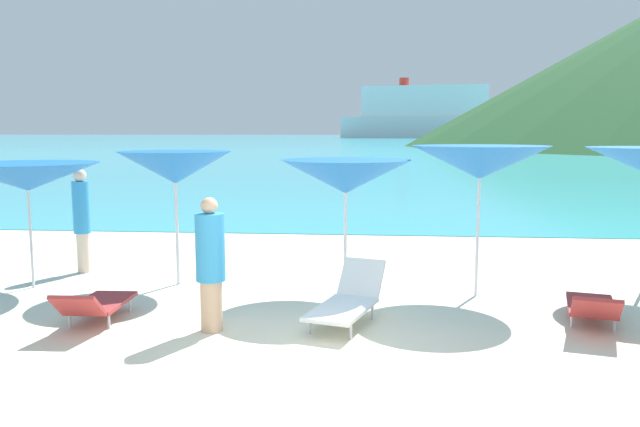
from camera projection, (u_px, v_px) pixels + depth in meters
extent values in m
cube|color=beige|center=(351.00, 232.00, 16.89)|extent=(50.00, 100.00, 0.30)
cube|color=#38B7CC|center=(375.00, 138.00, 232.80)|extent=(650.00, 440.00, 0.02)
cylinder|color=silver|center=(30.00, 229.00, 10.21)|extent=(0.04, 0.04, 1.93)
cone|color=blue|center=(27.00, 177.00, 10.10)|extent=(2.33, 2.33, 0.45)
sphere|color=silver|center=(27.00, 168.00, 10.08)|extent=(0.07, 0.07, 0.07)
cylinder|color=silver|center=(177.00, 223.00, 10.42)|extent=(0.05, 0.05, 2.08)
cone|color=blue|center=(175.00, 167.00, 10.30)|extent=(2.01, 2.01, 0.53)
sphere|color=silver|center=(175.00, 158.00, 10.28)|extent=(0.07, 0.07, 0.07)
cylinder|color=silver|center=(345.00, 232.00, 9.78)|extent=(0.05, 0.05, 1.98)
cone|color=blue|center=(346.00, 177.00, 9.67)|extent=(2.17, 2.17, 0.52)
sphere|color=silver|center=(346.00, 166.00, 9.65)|extent=(0.07, 0.07, 0.07)
cylinder|color=silver|center=(478.00, 226.00, 9.66)|extent=(0.05, 0.05, 2.20)
cone|color=blue|center=(480.00, 162.00, 9.53)|extent=(2.25, 2.25, 0.51)
sphere|color=silver|center=(480.00, 152.00, 9.51)|extent=(0.07, 0.07, 0.07)
cube|color=#A53333|center=(591.00, 305.00, 8.54)|extent=(0.87, 1.29, 0.05)
cube|color=#A53333|center=(596.00, 309.00, 7.74)|extent=(0.68, 0.64, 0.39)
cylinder|color=silver|center=(608.00, 308.00, 8.82)|extent=(0.04, 0.04, 0.17)
cylinder|color=silver|center=(569.00, 305.00, 8.98)|extent=(0.04, 0.04, 0.17)
cylinder|color=silver|center=(614.00, 325.00, 8.05)|extent=(0.04, 0.04, 0.17)
cylinder|color=silver|center=(572.00, 321.00, 8.22)|extent=(0.04, 0.04, 0.17)
cube|color=white|center=(342.00, 309.00, 8.20)|extent=(0.98, 1.40, 0.05)
cube|color=white|center=(361.00, 278.00, 8.92)|extent=(0.70, 0.56, 0.50)
cylinder|color=silver|center=(310.00, 326.00, 7.95)|extent=(0.04, 0.04, 0.22)
cylinder|color=silver|center=(351.00, 331.00, 7.75)|extent=(0.04, 0.04, 0.22)
cylinder|color=silver|center=(335.00, 307.00, 8.76)|extent=(0.04, 0.04, 0.22)
cylinder|color=silver|center=(372.00, 312.00, 8.56)|extent=(0.04, 0.04, 0.22)
cube|color=#A53333|center=(102.00, 303.00, 8.58)|extent=(0.65, 1.12, 0.05)
cube|color=#A53333|center=(78.00, 306.00, 7.83)|extent=(0.59, 0.44, 0.36)
cylinder|color=silver|center=(130.00, 305.00, 8.92)|extent=(0.04, 0.04, 0.20)
cylinder|color=silver|center=(94.00, 304.00, 8.95)|extent=(0.04, 0.04, 0.20)
cylinder|color=silver|center=(109.00, 321.00, 8.16)|extent=(0.04, 0.04, 0.20)
cylinder|color=silver|center=(70.00, 321.00, 8.19)|extent=(0.04, 0.04, 0.20)
cylinder|color=beige|center=(83.00, 253.00, 11.40)|extent=(0.22, 0.22, 0.72)
cylinder|color=#3399D8|center=(81.00, 207.00, 11.29)|extent=(0.30, 0.30, 0.93)
sphere|color=beige|center=(80.00, 175.00, 11.22)|extent=(0.23, 0.23, 0.23)
cylinder|color=#DBAA84|center=(211.00, 306.00, 8.04)|extent=(0.28, 0.28, 0.66)
cylinder|color=#3399D8|center=(210.00, 247.00, 7.94)|extent=(0.37, 0.37, 0.86)
sphere|color=#DBAA84|center=(209.00, 206.00, 7.88)|extent=(0.21, 0.21, 0.21)
cube|color=white|center=(424.00, 127.00, 239.94)|extent=(63.63, 20.86, 8.09)
cube|color=white|center=(424.00, 101.00, 238.66)|extent=(47.84, 16.36, 11.58)
cylinder|color=red|center=(404.00, 82.00, 239.72)|extent=(3.64, 3.64, 3.00)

